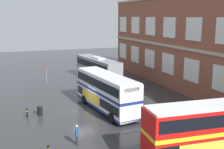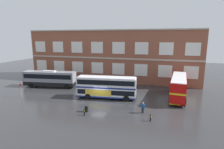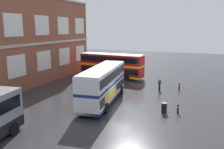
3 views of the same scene
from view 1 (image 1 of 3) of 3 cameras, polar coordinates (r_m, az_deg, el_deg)
The scene contains 9 objects.
ground_plane at distance 32.91m, azimuth -2.01°, elevation -6.72°, with size 120.00×120.00×0.00m, color #2B2B2D.
brick_terminal_building at distance 41.68m, azimuth 18.01°, elevation 5.66°, with size 44.35×8.19×13.19m.
double_decker_near at distance 31.66m, azimuth -1.21°, elevation -3.39°, with size 11.22×3.85×4.07m.
double_decker_middle at distance 22.85m, azimuth 20.07°, elevation -10.09°, with size 3.51×11.17×4.07m.
touring_coach at distance 46.90m, azimuth -2.85°, elevation 1.20°, with size 12.24×4.20×3.80m.
waiting_passenger at distance 23.88m, azimuth -7.02°, elevation -11.64°, with size 0.63×0.37×1.70m.
bus_stand_flag at distance 45.70m, azimuth -12.97°, elevation 0.29°, with size 0.44×0.10×2.70m.
station_litter_bin at distance 31.48m, azimuth -14.17°, elevation -6.93°, with size 0.60×0.60×1.03m.
safety_bollard_west at distance 31.14m, azimuth -16.56°, elevation -7.32°, with size 0.19×0.19×0.95m.
Camera 1 is at (29.62, -8.00, 10.28)m, focal length 45.89 mm.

